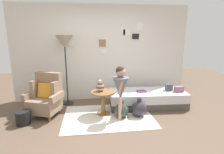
# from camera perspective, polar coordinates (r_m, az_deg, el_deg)

# --- Properties ---
(ground_plane) EXTENTS (12.00, 12.00, 0.00)m
(ground_plane) POSITION_cam_1_polar(r_m,az_deg,el_deg) (3.55, -0.38, -17.16)
(ground_plane) COLOR brown
(gallery_wall) EXTENTS (4.80, 0.12, 2.60)m
(gallery_wall) POSITION_cam_1_polar(r_m,az_deg,el_deg) (5.03, -3.21, 7.57)
(gallery_wall) COLOR silver
(gallery_wall) RESTS_ON ground
(rug) EXTENTS (1.97, 1.39, 0.01)m
(rug) POSITION_cam_1_polar(r_m,az_deg,el_deg) (4.13, -1.21, -12.44)
(rug) COLOR silver
(rug) RESTS_ON ground
(armchair) EXTENTS (0.88, 0.77, 0.97)m
(armchair) POSITION_cam_1_polar(r_m,az_deg,el_deg) (4.33, -20.30, -5.88)
(armchair) COLOR olive
(armchair) RESTS_ON ground
(daybed) EXTENTS (1.94, 0.90, 0.40)m
(daybed) POSITION_cam_1_polar(r_m,az_deg,el_deg) (4.73, 11.12, -6.75)
(daybed) COLOR #4C4742
(daybed) RESTS_ON ground
(pillow_head) EXTENTS (0.22, 0.13, 0.14)m
(pillow_head) POSITION_cam_1_polar(r_m,az_deg,el_deg) (4.81, 20.53, -3.63)
(pillow_head) COLOR gray
(pillow_head) RESTS_ON daybed
(pillow_mid) EXTENTS (0.18, 0.14, 0.17)m
(pillow_mid) POSITION_cam_1_polar(r_m,az_deg,el_deg) (4.84, 17.67, -3.14)
(pillow_mid) COLOR #474C56
(pillow_mid) RESTS_ON daybed
(side_table) EXTENTS (0.55, 0.55, 0.55)m
(side_table) POSITION_cam_1_polar(r_m,az_deg,el_deg) (4.11, -2.86, -6.76)
(side_table) COLOR olive
(side_table) RESTS_ON ground
(vase_striped) EXTENTS (0.18, 0.18, 0.26)m
(vase_striped) POSITION_cam_1_polar(r_m,az_deg,el_deg) (4.06, -3.77, -3.11)
(vase_striped) COLOR brown
(vase_striped) RESTS_ON side_table
(floor_lamp) EXTENTS (0.44, 0.44, 1.80)m
(floor_lamp) POSITION_cam_1_polar(r_m,az_deg,el_deg) (4.68, -14.85, 10.17)
(floor_lamp) COLOR black
(floor_lamp) RESTS_ON ground
(person_child) EXTENTS (0.34, 0.34, 1.17)m
(person_child) POSITION_cam_1_polar(r_m,az_deg,el_deg) (3.77, 2.76, -2.85)
(person_child) COLOR tan
(person_child) RESTS_ON ground
(book_on_daybed) EXTENTS (0.24, 0.18, 0.03)m
(book_on_daybed) POSITION_cam_1_polar(r_m,az_deg,el_deg) (4.58, 9.38, -4.50)
(book_on_daybed) COLOR #613766
(book_on_daybed) RESTS_ON daybed
(demijohn_near) EXTENTS (0.32, 0.32, 0.41)m
(demijohn_near) POSITION_cam_1_polar(r_m,az_deg,el_deg) (4.04, 3.02, -10.56)
(demijohn_near) COLOR #2D3D33
(demijohn_near) RESTS_ON ground
(demijohn_far) EXTENTS (0.35, 0.35, 0.43)m
(demijohn_far) POSITION_cam_1_polar(r_m,az_deg,el_deg) (4.14, 8.59, -9.92)
(demijohn_far) COLOR #332D38
(demijohn_far) RESTS_ON ground
(magazine_basket) EXTENTS (0.28, 0.28, 0.28)m
(magazine_basket) POSITION_cam_1_polar(r_m,az_deg,el_deg) (4.18, -26.48, -11.57)
(magazine_basket) COLOR black
(magazine_basket) RESTS_ON ground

